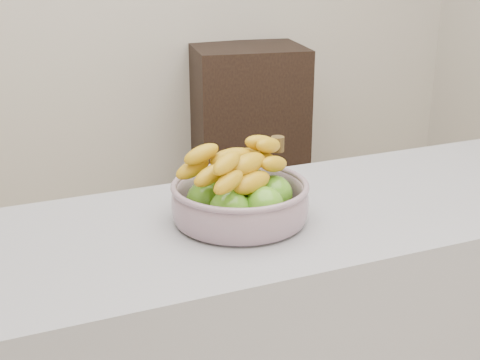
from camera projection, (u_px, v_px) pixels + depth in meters
The scene contains 2 objects.
cabinet at pixel (248, 141), 3.53m from camera, with size 0.55×0.44×1.00m, color black.
fruit_bowl at pixel (240, 197), 1.53m from camera, with size 0.32×0.32×0.18m.
Camera 1 is at (-0.73, -1.32, 1.52)m, focal length 50.00 mm.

